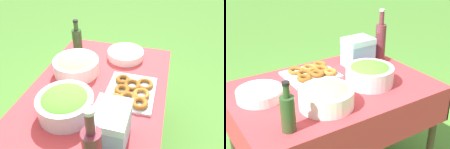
# 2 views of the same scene
# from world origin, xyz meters

# --- Properties ---
(picnic_table) EXTENTS (1.26, 0.85, 0.69)m
(picnic_table) POSITION_xyz_m (0.00, 0.00, 0.59)
(picnic_table) COLOR #B73338
(picnic_table) RESTS_ON ground_plane
(salad_bowl) EXTENTS (0.31, 0.31, 0.14)m
(salad_bowl) POSITION_xyz_m (0.22, -0.10, 0.76)
(salad_bowl) COLOR silver
(salad_bowl) RESTS_ON picnic_table
(pasta_bowl) EXTENTS (0.31, 0.31, 0.12)m
(pasta_bowl) POSITION_xyz_m (-0.16, -0.19, 0.75)
(pasta_bowl) COLOR white
(pasta_bowl) RESTS_ON picnic_table
(donut_platter) EXTENTS (0.35, 0.29, 0.05)m
(donut_platter) POSITION_xyz_m (-0.03, 0.21, 0.71)
(donut_platter) COLOR silver
(donut_platter) RESTS_ON picnic_table
(plate_stack) EXTENTS (0.27, 0.27, 0.06)m
(plate_stack) POSITION_xyz_m (-0.44, 0.09, 0.72)
(plate_stack) COLOR white
(plate_stack) RESTS_ON picnic_table
(olive_oil_bottle) EXTENTS (0.07, 0.07, 0.26)m
(olive_oil_bottle) POSITION_xyz_m (-0.43, -0.30, 0.79)
(olive_oil_bottle) COLOR #2D4723
(olive_oil_bottle) RESTS_ON picnic_table
(cooler_box) EXTENTS (0.20, 0.16, 0.21)m
(cooler_box) POSITION_xyz_m (0.34, 0.19, 0.79)
(cooler_box) COLOR #8CC6E5
(cooler_box) RESTS_ON picnic_table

